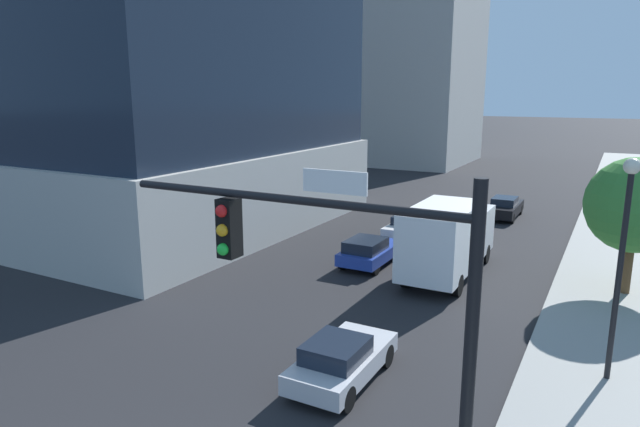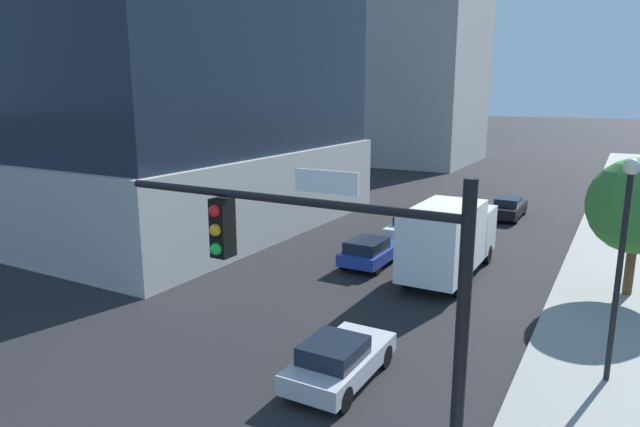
{
  "view_description": "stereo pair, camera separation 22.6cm",
  "coord_description": "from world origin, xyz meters",
  "px_view_note": "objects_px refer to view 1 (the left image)",
  "views": [
    {
      "loc": [
        8.15,
        -4.82,
        8.15
      ],
      "look_at": [
        -1.47,
        12.78,
        3.75
      ],
      "focal_mm": 30.96,
      "sensor_mm": 36.0,
      "label": 1
    },
    {
      "loc": [
        8.35,
        -4.71,
        8.15
      ],
      "look_at": [
        -1.47,
        12.78,
        3.75
      ],
      "focal_mm": 30.96,
      "sensor_mm": 36.0,
      "label": 2
    }
  ],
  "objects_px": {
    "car_black": "(505,207)",
    "street_lamp": "(623,240)",
    "street_tree": "(635,205)",
    "box_truck": "(448,237)",
    "car_silver": "(341,359)",
    "traffic_light_pole": "(351,302)",
    "car_blue": "(370,251)",
    "car_white": "(410,227)"
  },
  "relations": [
    {
      "from": "car_silver",
      "to": "street_tree",
      "type": "bearing_deg",
      "value": 58.72
    },
    {
      "from": "traffic_light_pole",
      "to": "box_truck",
      "type": "distance_m",
      "value": 16.73
    },
    {
      "from": "car_blue",
      "to": "car_black",
      "type": "height_order",
      "value": "car_black"
    },
    {
      "from": "car_silver",
      "to": "box_truck",
      "type": "relative_size",
      "value": 0.54
    },
    {
      "from": "car_white",
      "to": "traffic_light_pole",
      "type": "bearing_deg",
      "value": -73.1
    },
    {
      "from": "box_truck",
      "to": "car_black",
      "type": "bearing_deg",
      "value": 90.0
    },
    {
      "from": "car_silver",
      "to": "car_white",
      "type": "bearing_deg",
      "value": 102.92
    },
    {
      "from": "traffic_light_pole",
      "to": "street_lamp",
      "type": "distance_m",
      "value": 9.95
    },
    {
      "from": "traffic_light_pole",
      "to": "car_black",
      "type": "height_order",
      "value": "traffic_light_pole"
    },
    {
      "from": "street_tree",
      "to": "box_truck",
      "type": "distance_m",
      "value": 7.46
    },
    {
      "from": "car_white",
      "to": "car_black",
      "type": "distance_m",
      "value": 8.97
    },
    {
      "from": "street_lamp",
      "to": "car_white",
      "type": "bearing_deg",
      "value": 129.61
    },
    {
      "from": "car_silver",
      "to": "traffic_light_pole",
      "type": "bearing_deg",
      "value": -62.45
    },
    {
      "from": "car_black",
      "to": "traffic_light_pole",
      "type": "bearing_deg",
      "value": -84.48
    },
    {
      "from": "car_silver",
      "to": "car_black",
      "type": "distance_m",
      "value": 24.39
    },
    {
      "from": "street_tree",
      "to": "box_truck",
      "type": "height_order",
      "value": "street_tree"
    },
    {
      "from": "street_lamp",
      "to": "car_black",
      "type": "height_order",
      "value": "street_lamp"
    },
    {
      "from": "traffic_light_pole",
      "to": "box_truck",
      "type": "relative_size",
      "value": 0.92
    },
    {
      "from": "street_lamp",
      "to": "street_tree",
      "type": "xyz_separation_m",
      "value": [
        0.41,
        8.1,
        -0.45
      ]
    },
    {
      "from": "car_blue",
      "to": "traffic_light_pole",
      "type": "bearing_deg",
      "value": -67.61
    },
    {
      "from": "car_white",
      "to": "street_tree",
      "type": "bearing_deg",
      "value": -22.58
    },
    {
      "from": "street_lamp",
      "to": "car_blue",
      "type": "xyz_separation_m",
      "value": [
        -10.44,
        6.89,
        -3.53
      ]
    },
    {
      "from": "street_tree",
      "to": "car_white",
      "type": "xyz_separation_m",
      "value": [
        -10.84,
        4.51,
        -3.11
      ]
    },
    {
      "from": "car_silver",
      "to": "car_blue",
      "type": "bearing_deg",
      "value": 109.5
    },
    {
      "from": "street_tree",
      "to": "car_black",
      "type": "relative_size",
      "value": 1.24
    },
    {
      "from": "car_silver",
      "to": "car_black",
      "type": "bearing_deg",
      "value": 90.0
    },
    {
      "from": "car_silver",
      "to": "car_black",
      "type": "relative_size",
      "value": 0.9
    },
    {
      "from": "street_lamp",
      "to": "street_tree",
      "type": "height_order",
      "value": "street_lamp"
    },
    {
      "from": "car_blue",
      "to": "car_black",
      "type": "xyz_separation_m",
      "value": [
        3.72,
        13.88,
        -0.02
      ]
    },
    {
      "from": "car_black",
      "to": "street_lamp",
      "type": "bearing_deg",
      "value": -72.09
    },
    {
      "from": "car_white",
      "to": "car_blue",
      "type": "distance_m",
      "value": 5.72
    },
    {
      "from": "car_black",
      "to": "car_white",
      "type": "bearing_deg",
      "value": -114.53
    },
    {
      "from": "traffic_light_pole",
      "to": "car_black",
      "type": "xyz_separation_m",
      "value": [
        -2.89,
        29.94,
        -4.22
      ]
    },
    {
      "from": "street_lamp",
      "to": "car_blue",
      "type": "relative_size",
      "value": 1.56
    },
    {
      "from": "street_tree",
      "to": "box_truck",
      "type": "bearing_deg",
      "value": -171.42
    },
    {
      "from": "car_blue",
      "to": "box_truck",
      "type": "relative_size",
      "value": 0.54
    },
    {
      "from": "car_white",
      "to": "car_black",
      "type": "height_order",
      "value": "car_black"
    },
    {
      "from": "car_silver",
      "to": "box_truck",
      "type": "xyz_separation_m",
      "value": [
        0.0,
        10.65,
        1.17
      ]
    },
    {
      "from": "car_silver",
      "to": "car_blue",
      "type": "xyz_separation_m",
      "value": [
        -3.72,
        10.52,
        0.02
      ]
    },
    {
      "from": "car_white",
      "to": "car_blue",
      "type": "relative_size",
      "value": 1.0
    },
    {
      "from": "traffic_light_pole",
      "to": "car_blue",
      "type": "xyz_separation_m",
      "value": [
        -6.62,
        16.06,
        -4.19
      ]
    },
    {
      "from": "car_blue",
      "to": "car_black",
      "type": "bearing_deg",
      "value": 74.98
    }
  ]
}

